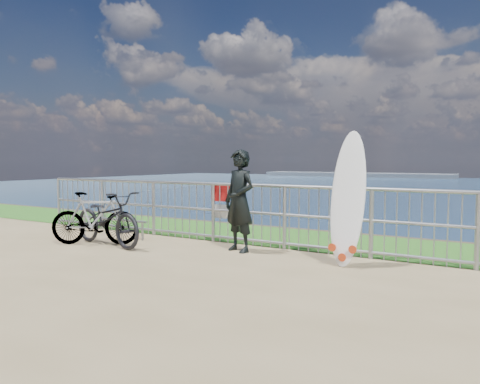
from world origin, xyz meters
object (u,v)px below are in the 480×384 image
Objects in this scene: bicycle_far at (95,218)px; bicycle_near at (107,218)px; surfer at (239,201)px; surfboard at (348,203)px.

bicycle_near is at bearing -104.59° from bicycle_far.
bicycle_far is at bearing -145.43° from surfer.
surfboard is (1.90, -0.06, 0.06)m from surfer.
bicycle_near reaches higher than bicycle_far.
surfboard is 4.57m from bicycle_far.
surfboard is at bearing -70.55° from bicycle_near.
surfer is 0.86× the size of surfboard.
surfer is at bearing 178.15° from surfboard.
surfboard reaches higher than bicycle_far.
surfer reaches higher than bicycle_far.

